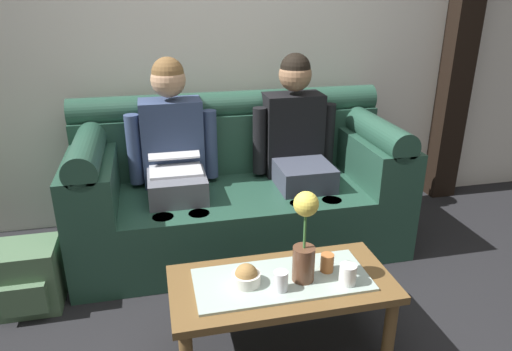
% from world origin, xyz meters
% --- Properties ---
extents(back_wall_patterned, '(6.00, 0.12, 2.90)m').
position_xyz_m(back_wall_patterned, '(0.00, 1.70, 1.45)').
color(back_wall_patterned, silver).
rests_on(back_wall_patterned, ground_plane).
extents(timber_pillar, '(0.20, 0.20, 2.90)m').
position_xyz_m(timber_pillar, '(1.77, 1.58, 1.45)').
color(timber_pillar, black).
rests_on(timber_pillar, ground_plane).
extents(couch, '(2.04, 0.88, 0.96)m').
position_xyz_m(couch, '(0.00, 1.17, 0.37)').
color(couch, '#234738').
rests_on(couch, ground_plane).
extents(person_left, '(0.56, 0.67, 1.22)m').
position_xyz_m(person_left, '(-0.40, 1.17, 0.66)').
color(person_left, '#595B66').
rests_on(person_left, ground_plane).
extents(person_right, '(0.56, 0.67, 1.22)m').
position_xyz_m(person_right, '(0.40, 1.17, 0.66)').
color(person_right, '#383D4C').
rests_on(person_right, ground_plane).
extents(coffee_table, '(1.01, 0.48, 0.38)m').
position_xyz_m(coffee_table, '(0.00, 0.12, 0.32)').
color(coffee_table, brown).
rests_on(coffee_table, ground_plane).
extents(flower_vase, '(0.11, 0.11, 0.43)m').
position_xyz_m(flower_vase, '(0.09, 0.09, 0.59)').
color(flower_vase, brown).
rests_on(flower_vase, coffee_table).
extents(snack_bowl, '(0.13, 0.13, 0.10)m').
position_xyz_m(snack_bowl, '(-0.16, 0.11, 0.42)').
color(snack_bowl, silver).
rests_on(snack_bowl, coffee_table).
extents(cup_near_left, '(0.06, 0.06, 0.09)m').
position_xyz_m(cup_near_left, '(-0.03, 0.04, 0.43)').
color(cup_near_left, silver).
rests_on(cup_near_left, coffee_table).
extents(cup_near_right, '(0.08, 0.08, 0.09)m').
position_xyz_m(cup_near_right, '(0.27, 0.02, 0.43)').
color(cup_near_right, white).
rests_on(cup_near_right, coffee_table).
extents(cup_far_center, '(0.06, 0.06, 0.09)m').
position_xyz_m(cup_far_center, '(0.22, 0.13, 0.42)').
color(cup_far_center, '#B26633').
rests_on(cup_far_center, coffee_table).
extents(backpack_left, '(0.31, 0.32, 0.36)m').
position_xyz_m(backpack_left, '(-1.21, 0.71, 0.18)').
color(backpack_left, '#4C6B4C').
rests_on(backpack_left, ground_plane).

